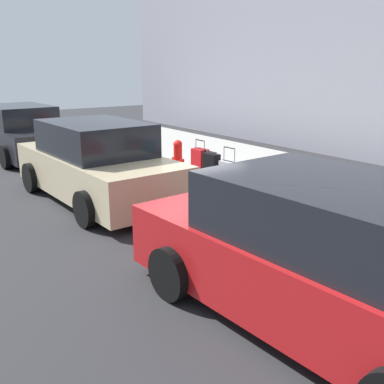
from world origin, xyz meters
The scene contains 16 objects.
ground_plane centered at (0.00, 0.00, 0.00)m, with size 40.00×40.00×0.00m, color #28282B.
sidewalk_curb centered at (0.00, -2.50, 0.07)m, with size 18.00×5.00×0.14m, color #9E9B93.
suitcase_black_0 centered at (-4.10, -0.75, 0.47)m, with size 0.36×0.24×0.93m.
suitcase_red_1 centered at (-3.60, -0.72, 0.47)m, with size 0.45×0.28×0.72m.
suitcase_teal_2 centered at (-3.07, -0.62, 0.51)m, with size 0.39×0.26×0.95m.
suitcase_maroon_3 centered at (-2.59, -0.75, 0.41)m, with size 0.36×0.27×0.83m.
suitcase_olive_4 centered at (-2.12, -0.61, 0.46)m, with size 0.39×0.23×0.70m.
suitcase_navy_5 centered at (-1.62, -0.75, 0.44)m, with size 0.39×0.24×0.65m.
suitcase_silver_6 centered at (-1.14, -0.75, 0.46)m, with size 0.38×0.27×0.94m.
suitcase_black_7 centered at (-0.66, -0.68, 0.50)m, with size 0.38×0.21×0.79m.
suitcase_red_8 centered at (-0.18, -0.72, 0.52)m, with size 0.36×0.26×0.97m.
fire_hydrant centered at (0.63, -0.68, 0.58)m, with size 0.39×0.21×0.85m.
bollard_post centered at (1.29, -0.53, 0.52)m, with size 0.16×0.16×0.77m, color brown.
parked_car_red_0 centered at (-5.23, 1.48, 0.74)m, with size 4.54×2.25×1.57m.
parked_car_beige_1 centered at (0.36, 1.48, 0.75)m, with size 4.51×2.11×1.59m.
parked_car_charcoal_2 centered at (5.84, 1.48, 0.72)m, with size 4.58×2.11×1.54m.
Camera 1 is at (-7.85, 5.01, 2.64)m, focal length 41.35 mm.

